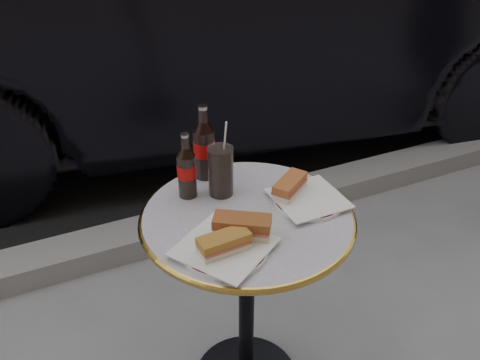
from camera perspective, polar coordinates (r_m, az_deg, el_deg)
name	(u,v)px	position (r m, az deg, el deg)	size (l,w,h in m)	color
asphalt_road	(48,25)	(6.36, -19.77, 15.29)	(40.00, 8.00, 0.00)	black
curb	(166,231)	(2.62, -7.85, -5.41)	(40.00, 0.20, 0.12)	gray
bistro_table	(246,307)	(1.77, 0.70, -13.37)	(0.62, 0.62, 0.73)	#BAB2C4
plate_left	(224,249)	(1.40, -1.68, -7.37)	(0.23, 0.23, 0.01)	white
plate_right	(308,200)	(1.59, 7.30, -2.17)	(0.21, 0.21, 0.01)	white
sandwich_left_a	(224,244)	(1.37, -1.71, -6.86)	(0.13, 0.06, 0.05)	#AE712C
sandwich_left_b	(242,227)	(1.42, 0.22, -5.03)	(0.15, 0.07, 0.05)	brown
sandwich_right	(290,187)	(1.60, 5.33, -0.72)	(0.13, 0.06, 0.05)	#AB572B
cola_bottle_left	(186,165)	(1.57, -5.74, 1.56)	(0.06, 0.06, 0.21)	black
cola_bottle_right	(204,142)	(1.65, -3.87, 4.06)	(0.07, 0.07, 0.25)	black
cola_glass	(221,171)	(1.58, -2.07, 0.97)	(0.08, 0.08, 0.16)	black
parked_car	(231,8)	(3.43, -0.98, 17.85)	(4.82, 1.67, 1.59)	black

